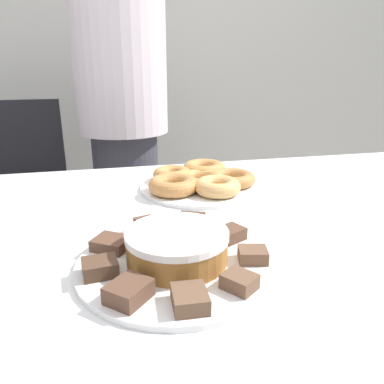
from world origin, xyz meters
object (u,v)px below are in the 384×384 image
plate_cake (177,263)px  office_chair_left (21,214)px  plate_donuts (201,187)px  person_standing (123,120)px  frosted_cake (177,246)px

plate_cake → office_chair_left: bearing=113.6°
plate_donuts → person_standing: bearing=102.0°
person_standing → office_chair_left: size_ratio=1.74×
plate_donuts → plate_cake: bearing=-109.9°
person_standing → frosted_cake: size_ratio=9.43×
plate_cake → frosted_cake: size_ratio=1.97×
person_standing → plate_donuts: person_standing is taller
person_standing → plate_donuts: size_ratio=4.88×
plate_cake → plate_donuts: bearing=70.1°
person_standing → frosted_cake: person_standing is taller
office_chair_left → frosted_cake: (0.49, -1.11, 0.34)m
plate_cake → plate_donuts: size_ratio=1.02×
office_chair_left → plate_cake: office_chair_left is taller
plate_donuts → frosted_cake: 0.42m
office_chair_left → plate_donuts: office_chair_left is taller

